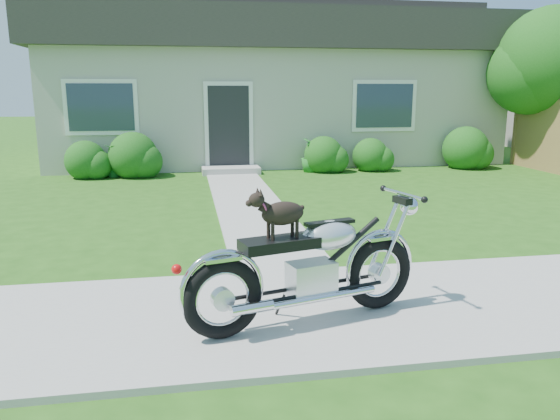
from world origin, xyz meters
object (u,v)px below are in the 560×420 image
at_px(potted_plant_left, 115,160).
at_px(potted_plant_right, 310,155).
at_px(house, 270,84).
at_px(tree_near, 556,65).
at_px(motorcycle_with_dog, 310,265).

xyz_separation_m(potted_plant_left, potted_plant_right, (4.67, 0.00, 0.03)).
bearing_deg(house, tree_near, -30.16).
xyz_separation_m(potted_plant_left, motorcycle_with_dog, (2.64, -8.85, 0.17)).
relative_size(tree_near, potted_plant_left, 5.22).
height_order(potted_plant_right, motorcycle_with_dog, motorcycle_with_dog).
bearing_deg(tree_near, potted_plant_right, 176.01).
distance_m(tree_near, potted_plant_right, 6.59).
relative_size(potted_plant_left, motorcycle_with_dog, 0.36).
height_order(house, potted_plant_right, house).
distance_m(tree_near, motorcycle_with_dog, 11.95).
distance_m(house, potted_plant_left, 5.72).
bearing_deg(potted_plant_right, tree_near, -3.99).
relative_size(house, motorcycle_with_dog, 5.77).
xyz_separation_m(tree_near, motorcycle_with_dog, (-8.23, -8.41, -2.04)).
relative_size(potted_plant_right, motorcycle_with_dog, 0.38).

